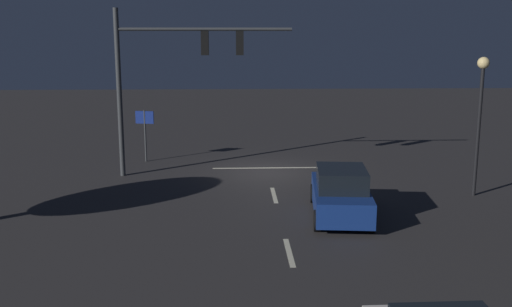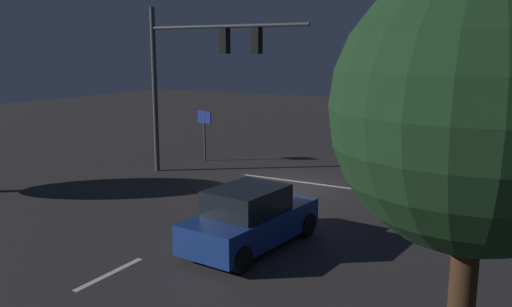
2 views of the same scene
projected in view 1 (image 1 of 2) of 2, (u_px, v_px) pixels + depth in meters
The scene contains 8 objects.
ground_plane at pixel (268, 171), 26.35m from camera, with size 80.00×80.00×0.00m, color #2D2B2B.
traffic_signal_assembly at pixel (172, 64), 24.69m from camera, with size 7.42×0.47×7.12m.
lane_dash_far at pixel (274, 195), 22.43m from camera, with size 2.20×0.16×0.01m, color beige.
lane_dash_mid at pixel (289, 252), 16.56m from camera, with size 2.20×0.16×0.01m, color beige.
stop_bar at pixel (267, 168), 26.99m from camera, with size 5.00×0.16×0.01m, color beige.
car_approaching at pixel (341, 194), 19.67m from camera, with size 2.28×4.50×1.70m.
street_lamp_left_kerb at pixel (481, 100), 21.71m from camera, with size 0.44×0.44×5.24m.
route_sign at pixel (145, 125), 28.04m from camera, with size 0.89×0.25×2.50m.
Camera 1 is at (1.58, 25.61, 6.06)m, focal length 41.15 mm.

